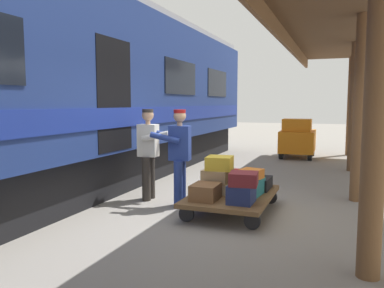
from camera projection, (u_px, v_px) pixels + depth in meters
name	position (u px, v px, depth m)	size (l,w,h in m)	color
ground_plane	(233.00, 215.00, 6.32)	(60.00, 60.00, 0.00)	gray
train_car	(47.00, 90.00, 7.41)	(3.02, 17.58, 4.00)	navy
luggage_cart	(232.00, 196.00, 6.45)	(1.28, 1.93, 0.31)	brown
suitcase_teal_softside	(249.00, 187.00, 6.33)	(0.37, 0.63, 0.26)	#1E666B
suitcase_navy_fabric	(241.00, 194.00, 5.83)	(0.37, 0.45, 0.28)	navy
suitcase_black_hardshell	(256.00, 183.00, 6.82)	(0.50, 0.57, 0.20)	black
suitcase_cream_canvas	(216.00, 187.00, 6.53)	(0.45, 0.47, 0.17)	beige
suitcase_brown_leather	(205.00, 192.00, 6.04)	(0.40, 0.49, 0.24)	brown
suitcase_red_plastic	(224.00, 178.00, 7.02)	(0.49, 0.52, 0.29)	#AD231E
suitcase_orange_carryall	(250.00, 174.00, 6.34)	(0.33, 0.44, 0.16)	#CC6B23
suitcase_tan_vintage	(218.00, 176.00, 6.53)	(0.43, 0.48, 0.22)	tan
suitcase_maroon_trunk	(244.00, 179.00, 5.77)	(0.41, 0.41, 0.20)	maroon
suitcase_yellow_case	(219.00, 163.00, 6.47)	(0.42, 0.41, 0.23)	gold
porter_in_overalls	(179.00, 154.00, 6.75)	(0.70, 0.48, 1.70)	navy
porter_by_door	(149.00, 151.00, 7.22)	(0.68, 0.44, 1.70)	#332D28
baggage_tug	(297.00, 139.00, 12.87)	(1.14, 1.72, 1.30)	orange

